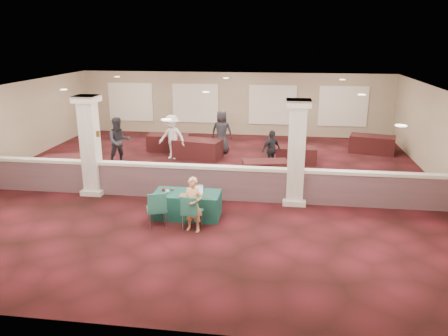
# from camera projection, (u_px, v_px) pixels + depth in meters

# --- Properties ---
(ground) EXTENTS (16.00, 16.00, 0.00)m
(ground) POSITION_uv_depth(u_px,v_px,m) (207.00, 183.00, 15.36)
(ground) COLOR #471117
(ground) RESTS_ON ground
(wall_back) EXTENTS (16.00, 0.04, 3.20)m
(wall_back) POSITION_uv_depth(u_px,v_px,m) (234.00, 104.00, 22.47)
(wall_back) COLOR gray
(wall_back) RESTS_ON ground
(wall_front) EXTENTS (16.00, 0.04, 3.20)m
(wall_front) POSITION_uv_depth(u_px,v_px,m) (123.00, 246.00, 7.31)
(wall_front) COLOR gray
(wall_front) RESTS_ON ground
(ceiling) EXTENTS (16.00, 16.00, 0.02)m
(ceiling) POSITION_uv_depth(u_px,v_px,m) (206.00, 92.00, 14.43)
(ceiling) COLOR silver
(ceiling) RESTS_ON wall_back
(partition_wall) EXTENTS (15.60, 0.28, 1.10)m
(partition_wall) POSITION_uv_depth(u_px,v_px,m) (199.00, 181.00, 13.77)
(partition_wall) COLOR brown
(partition_wall) RESTS_ON ground
(column_left) EXTENTS (0.72, 0.72, 3.20)m
(column_left) POSITION_uv_depth(u_px,v_px,m) (90.00, 145.00, 13.92)
(column_left) COLOR beige
(column_left) RESTS_ON ground
(column_right) EXTENTS (0.72, 0.72, 3.20)m
(column_right) POSITION_uv_depth(u_px,v_px,m) (296.00, 152.00, 13.07)
(column_right) COLOR beige
(column_right) RESTS_ON ground
(sconce_left) EXTENTS (0.12, 0.12, 0.18)m
(sconce_left) POSITION_uv_depth(u_px,v_px,m) (81.00, 133.00, 13.85)
(sconce_left) COLOR brown
(sconce_left) RESTS_ON column_left
(sconce_right) EXTENTS (0.12, 0.12, 0.18)m
(sconce_right) POSITION_uv_depth(u_px,v_px,m) (98.00, 134.00, 13.77)
(sconce_right) COLOR brown
(sconce_right) RESTS_ON column_left
(near_table) EXTENTS (1.88, 0.94, 0.72)m
(near_table) POSITION_uv_depth(u_px,v_px,m) (187.00, 205.00, 12.41)
(near_table) COLOR #103B39
(near_table) RESTS_ON ground
(conf_chair_main) EXTENTS (0.55, 0.56, 0.96)m
(conf_chair_main) POSITION_uv_depth(u_px,v_px,m) (191.00, 210.00, 11.51)
(conf_chair_main) COLOR #1E594B
(conf_chair_main) RESTS_ON ground
(conf_chair_side) EXTENTS (0.67, 0.67, 1.03)m
(conf_chair_side) POSITION_uv_depth(u_px,v_px,m) (157.00, 207.00, 11.60)
(conf_chair_side) COLOR #1E594B
(conf_chair_side) RESTS_ON ground
(woman) EXTENTS (0.60, 0.46, 1.48)m
(woman) POSITION_uv_depth(u_px,v_px,m) (193.00, 205.00, 11.40)
(woman) COLOR tan
(woman) RESTS_ON ground
(far_table_front_left) EXTENTS (1.94, 1.35, 0.72)m
(far_table_front_left) POSITION_uv_depth(u_px,v_px,m) (70.00, 165.00, 16.22)
(far_table_front_left) COLOR black
(far_table_front_left) RESTS_ON ground
(far_table_front_center) EXTENTS (1.76, 1.14, 0.66)m
(far_table_front_center) POSITION_uv_depth(u_px,v_px,m) (265.00, 170.00, 15.76)
(far_table_front_center) COLOR black
(far_table_front_center) RESTS_ON ground
(far_table_front_right) EXTENTS (1.64, 0.82, 0.66)m
(far_table_front_right) POSITION_uv_depth(u_px,v_px,m) (296.00, 155.00, 17.69)
(far_table_front_right) COLOR black
(far_table_front_right) RESTS_ON ground
(far_table_back_left) EXTENTS (1.81, 0.91, 0.73)m
(far_table_back_left) POSITION_uv_depth(u_px,v_px,m) (169.00, 143.00, 19.60)
(far_table_back_left) COLOR black
(far_table_back_left) RESTS_ON ground
(far_table_back_center) EXTENTS (2.11, 1.35, 0.79)m
(far_table_back_center) POSITION_uv_depth(u_px,v_px,m) (198.00, 149.00, 18.40)
(far_table_back_center) COLOR black
(far_table_back_center) RESTS_ON ground
(far_table_back_right) EXTENTS (2.06, 1.38, 0.77)m
(far_table_back_right) POSITION_uv_depth(u_px,v_px,m) (372.00, 144.00, 19.24)
(far_table_back_right) COLOR black
(far_table_back_right) RESTS_ON ground
(attendee_a) EXTENTS (1.05, 0.94, 1.92)m
(attendee_a) POSITION_uv_depth(u_px,v_px,m) (119.00, 141.00, 17.28)
(attendee_a) COLOR black
(attendee_a) RESTS_ON ground
(attendee_b) EXTENTS (1.27, 0.80, 1.85)m
(attendee_b) POSITION_uv_depth(u_px,v_px,m) (172.00, 137.00, 18.19)
(attendee_b) COLOR silver
(attendee_b) RESTS_ON ground
(attendee_c) EXTENTS (0.94, 0.94, 1.53)m
(attendee_c) POSITION_uv_depth(u_px,v_px,m) (271.00, 150.00, 16.76)
(attendee_c) COLOR black
(attendee_c) RESTS_ON ground
(attendee_d) EXTENTS (0.97, 0.58, 1.88)m
(attendee_d) POSITION_uv_depth(u_px,v_px,m) (222.00, 132.00, 19.06)
(attendee_d) COLOR black
(attendee_d) RESTS_ON ground
(laptop_base) EXTENTS (0.33, 0.23, 0.02)m
(laptop_base) POSITION_uv_depth(u_px,v_px,m) (197.00, 194.00, 12.22)
(laptop_base) COLOR silver
(laptop_base) RESTS_ON near_table
(laptop_screen) EXTENTS (0.33, 0.01, 0.22)m
(laptop_screen) POSITION_uv_depth(u_px,v_px,m) (197.00, 188.00, 12.30)
(laptop_screen) COLOR silver
(laptop_screen) RESTS_ON near_table
(screen_glow) EXTENTS (0.30, 0.00, 0.19)m
(screen_glow) POSITION_uv_depth(u_px,v_px,m) (197.00, 189.00, 12.29)
(screen_glow) COLOR silver
(screen_glow) RESTS_ON near_table
(knitting) EXTENTS (0.40, 0.30, 0.03)m
(knitting) POSITION_uv_depth(u_px,v_px,m) (187.00, 195.00, 12.06)
(knitting) COLOR #A8531A
(knitting) RESTS_ON near_table
(yarn_cream) EXTENTS (0.11, 0.11, 0.11)m
(yarn_cream) POSITION_uv_depth(u_px,v_px,m) (167.00, 191.00, 12.27)
(yarn_cream) COLOR beige
(yarn_cream) RESTS_ON near_table
(yarn_red) EXTENTS (0.10, 0.10, 0.10)m
(yarn_red) POSITION_uv_depth(u_px,v_px,m) (163.00, 189.00, 12.43)
(yarn_red) COLOR maroon
(yarn_red) RESTS_ON near_table
(yarn_grey) EXTENTS (0.10, 0.10, 0.10)m
(yarn_grey) POSITION_uv_depth(u_px,v_px,m) (172.00, 189.00, 12.46)
(yarn_grey) COLOR #434447
(yarn_grey) RESTS_ON near_table
(scissors) EXTENTS (0.12, 0.03, 0.01)m
(scissors) POSITION_uv_depth(u_px,v_px,m) (208.00, 197.00, 11.96)
(scissors) COLOR red
(scissors) RESTS_ON near_table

